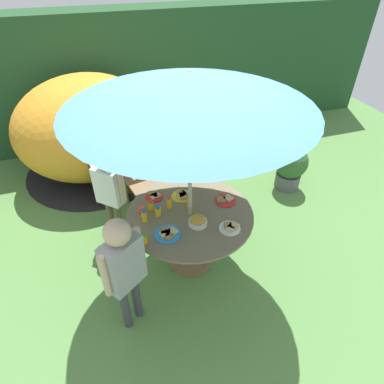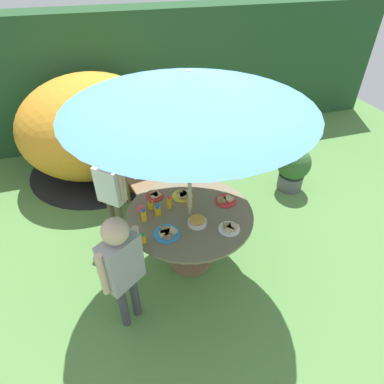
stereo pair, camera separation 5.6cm
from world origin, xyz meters
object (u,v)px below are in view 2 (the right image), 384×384
(juice_bottle_far_left, at_px, (143,238))
(juice_bottle_front_edge, at_px, (190,202))
(potted_plant, at_px, (293,167))
(plate_near_right, at_px, (155,195))
(dome_tent, at_px, (92,126))
(child_in_white_shirt, at_px, (110,185))
(plate_center_front, at_px, (225,200))
(child_in_grey_shirt, at_px, (121,262))
(garden_table, at_px, (190,224))
(cup_near, at_px, (141,209))
(plate_near_left, at_px, (183,195))
(juice_bottle_spot_a, at_px, (151,205))
(juice_bottle_mid_left, at_px, (144,215))
(plate_back_edge, at_px, (230,228))
(wooden_chair, at_px, (146,168))
(plate_center_back, at_px, (167,233))
(juice_bottle_mid_right, at_px, (169,202))
(snack_bowl, at_px, (197,221))
(juice_bottle_far_right, at_px, (158,211))
(child_in_pink_shirt, at_px, (198,155))
(patio_umbrella, at_px, (189,90))

(juice_bottle_far_left, relative_size, juice_bottle_front_edge, 0.82)
(potted_plant, xyz_separation_m, plate_near_right, (-2.01, -0.52, 0.37))
(dome_tent, relative_size, child_in_white_shirt, 2.17)
(plate_center_front, relative_size, juice_bottle_front_edge, 1.66)
(child_in_white_shirt, bearing_deg, child_in_grey_shirt, -46.89)
(garden_table, height_order, juice_bottle_far_left, juice_bottle_far_left)
(plate_near_right, relative_size, plate_center_front, 0.86)
(juice_bottle_far_left, height_order, cup_near, juice_bottle_far_left)
(plate_near_left, relative_size, juice_bottle_spot_a, 2.00)
(juice_bottle_mid_left, xyz_separation_m, cup_near, (-0.01, 0.13, -0.03))
(plate_back_edge, bearing_deg, wooden_chair, 109.21)
(plate_center_back, relative_size, juice_bottle_mid_left, 1.82)
(juice_bottle_mid_right, bearing_deg, juice_bottle_mid_left, -156.78)
(snack_bowl, xyz_separation_m, juice_bottle_mid_left, (-0.46, 0.20, 0.02))
(snack_bowl, height_order, plate_near_right, snack_bowl)
(garden_table, relative_size, plate_near_left, 5.75)
(snack_bowl, distance_m, juice_bottle_mid_right, 0.37)
(plate_back_edge, bearing_deg, juice_bottle_mid_left, 154.30)
(juice_bottle_far_right, distance_m, juice_bottle_mid_right, 0.15)
(child_in_pink_shirt, bearing_deg, juice_bottle_front_edge, -0.82)
(potted_plant, distance_m, juice_bottle_far_right, 2.23)
(patio_umbrella, relative_size, juice_bottle_far_right, 18.46)
(patio_umbrella, distance_m, wooden_chair, 1.81)
(plate_near_right, xyz_separation_m, juice_bottle_mid_right, (0.10, -0.21, 0.05))
(child_in_grey_shirt, height_order, juice_bottle_far_right, child_in_grey_shirt)
(plate_back_edge, xyz_separation_m, cup_near, (-0.73, 0.48, 0.02))
(child_in_white_shirt, bearing_deg, plate_center_front, 15.02)
(garden_table, bearing_deg, plate_near_right, 127.26)
(patio_umbrella, relative_size, plate_back_edge, 10.25)
(child_in_grey_shirt, relative_size, plate_center_back, 5.15)
(juice_bottle_spot_a, bearing_deg, juice_bottle_far_right, -66.00)
(child_in_pink_shirt, xyz_separation_m, plate_near_left, (-0.35, -0.59, -0.08))
(plate_near_left, xyz_separation_m, juice_bottle_spot_a, (-0.36, -0.10, 0.04))
(wooden_chair, height_order, juice_bottle_far_right, wooden_chair)
(juice_bottle_mid_left, bearing_deg, cup_near, 92.89)
(dome_tent, bearing_deg, juice_bottle_far_left, -95.09)
(garden_table, bearing_deg, juice_bottle_mid_left, 176.46)
(child_in_white_shirt, xyz_separation_m, plate_back_edge, (0.98, -0.99, -0.01))
(juice_bottle_far_left, relative_size, cup_near, 1.56)
(child_in_grey_shirt, bearing_deg, plate_center_front, -7.93)
(garden_table, distance_m, patio_umbrella, 1.36)
(snack_bowl, bearing_deg, dome_tent, 108.99)
(plate_center_back, distance_m, juice_bottle_mid_right, 0.38)
(child_in_white_shirt, xyz_separation_m, juice_bottle_mid_left, (0.26, -0.64, 0.04))
(patio_umbrella, height_order, snack_bowl, patio_umbrella)
(potted_plant, distance_m, juice_bottle_spot_a, 2.24)
(plate_near_left, distance_m, plate_center_back, 0.56)
(plate_center_back, distance_m, juice_bottle_mid_left, 0.29)
(child_in_pink_shirt, xyz_separation_m, juice_bottle_mid_left, (-0.79, -0.83, -0.03))
(plate_back_edge, height_order, juice_bottle_far_right, juice_bottle_far_right)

